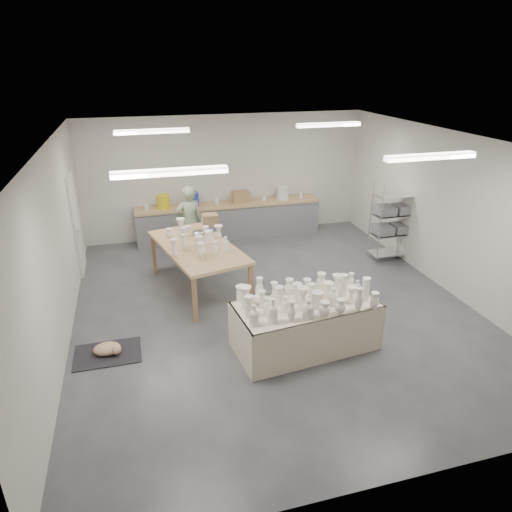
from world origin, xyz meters
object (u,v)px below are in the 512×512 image
object	(u,v)px
red_stool	(189,241)
work_table	(199,244)
potter	(189,223)
drying_table	(305,323)

from	to	relation	value
red_stool	work_table	bearing A→B (deg)	-90.55
work_table	potter	xyz separation A→B (m)	(0.02, 1.49, -0.08)
work_table	red_stool	xyz separation A→B (m)	(0.02, 1.76, -0.62)
drying_table	red_stool	xyz separation A→B (m)	(-1.23, 4.28, -0.14)
work_table	red_stool	bearing A→B (deg)	76.01
drying_table	work_table	size ratio (longest dim) A/B	0.86
drying_table	red_stool	size ratio (longest dim) A/B	6.34
work_table	drying_table	bearing A→B (deg)	-77.18
drying_table	potter	distance (m)	4.22
work_table	red_stool	world-z (taller)	work_table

